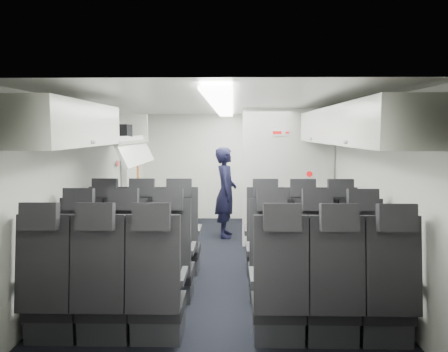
{
  "coord_description": "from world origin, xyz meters",
  "views": [
    {
      "loc": [
        0.13,
        -5.93,
        1.79
      ],
      "look_at": [
        0.0,
        0.4,
        1.15
      ],
      "focal_mm": 35.0,
      "sensor_mm": 36.0,
      "label": 1
    }
  ],
  "objects_px": {
    "seat_row_mid": "(221,264)",
    "flight_attendant": "(226,192)",
    "boarding_door": "(131,180)",
    "carry_on_bag": "(116,133)",
    "seat_row_rear": "(218,295)",
    "seat_row_front": "(223,242)",
    "galley_unit": "(274,174)"
  },
  "relations": [
    {
      "from": "seat_row_mid",
      "to": "flight_attendant",
      "type": "relative_size",
      "value": 2.17
    },
    {
      "from": "boarding_door",
      "to": "flight_attendant",
      "type": "bearing_deg",
      "value": -4.02
    },
    {
      "from": "carry_on_bag",
      "to": "seat_row_mid",
      "type": "bearing_deg",
      "value": -38.04
    },
    {
      "from": "seat_row_mid",
      "to": "seat_row_rear",
      "type": "relative_size",
      "value": 1.0
    },
    {
      "from": "seat_row_front",
      "to": "boarding_door",
      "type": "relative_size",
      "value": 1.79
    },
    {
      "from": "seat_row_rear",
      "to": "flight_attendant",
      "type": "xyz_separation_m",
      "value": [
        0.01,
        3.77,
        0.36
      ]
    },
    {
      "from": "seat_row_rear",
      "to": "boarding_door",
      "type": "bearing_deg",
      "value": 112.87
    },
    {
      "from": "seat_row_mid",
      "to": "carry_on_bag",
      "type": "bearing_deg",
      "value": 139.7
    },
    {
      "from": "flight_attendant",
      "to": "carry_on_bag",
      "type": "distance_m",
      "value": 2.42
    },
    {
      "from": "galley_unit",
      "to": "flight_attendant",
      "type": "bearing_deg",
      "value": -126.25
    },
    {
      "from": "seat_row_mid",
      "to": "boarding_door",
      "type": "bearing_deg",
      "value": 118.77
    },
    {
      "from": "boarding_door",
      "to": "seat_row_front",
      "type": "bearing_deg",
      "value": -51.84
    },
    {
      "from": "boarding_door",
      "to": "flight_attendant",
      "type": "xyz_separation_m",
      "value": [
        1.65,
        -0.12,
        -0.19
      ]
    },
    {
      "from": "seat_row_front",
      "to": "seat_row_rear",
      "type": "height_order",
      "value": "same"
    },
    {
      "from": "seat_row_front",
      "to": "flight_attendant",
      "type": "distance_m",
      "value": 2.0
    },
    {
      "from": "galley_unit",
      "to": "flight_attendant",
      "type": "height_order",
      "value": "galley_unit"
    },
    {
      "from": "seat_row_front",
      "to": "galley_unit",
      "type": "relative_size",
      "value": 1.75
    },
    {
      "from": "galley_unit",
      "to": "boarding_door",
      "type": "xyz_separation_m",
      "value": [
        -2.59,
        -1.17,
        0.0
      ]
    },
    {
      "from": "seat_row_mid",
      "to": "galley_unit",
      "type": "xyz_separation_m",
      "value": [
        0.95,
        4.15,
        0.55
      ]
    },
    {
      "from": "galley_unit",
      "to": "carry_on_bag",
      "type": "relative_size",
      "value": 5.04
    },
    {
      "from": "seat_row_rear",
      "to": "boarding_door",
      "type": "xyz_separation_m",
      "value": [
        -1.64,
        3.89,
        0.55
      ]
    },
    {
      "from": "seat_row_rear",
      "to": "galley_unit",
      "type": "bearing_deg",
      "value": 79.35
    },
    {
      "from": "seat_row_front",
      "to": "galley_unit",
      "type": "xyz_separation_m",
      "value": [
        0.95,
        3.25,
        0.55
      ]
    },
    {
      "from": "boarding_door",
      "to": "carry_on_bag",
      "type": "relative_size",
      "value": 4.94
    },
    {
      "from": "seat_row_front",
      "to": "carry_on_bag",
      "type": "relative_size",
      "value": 8.84
    },
    {
      "from": "seat_row_rear",
      "to": "flight_attendant",
      "type": "distance_m",
      "value": 3.79
    },
    {
      "from": "seat_row_front",
      "to": "flight_attendant",
      "type": "relative_size",
      "value": 2.17
    },
    {
      "from": "galley_unit",
      "to": "boarding_door",
      "type": "height_order",
      "value": "galley_unit"
    },
    {
      "from": "galley_unit",
      "to": "seat_row_front",
      "type": "bearing_deg",
      "value": -106.28
    },
    {
      "from": "seat_row_rear",
      "to": "carry_on_bag",
      "type": "bearing_deg",
      "value": 123.86
    },
    {
      "from": "seat_row_rear",
      "to": "seat_row_mid",
      "type": "bearing_deg",
      "value": 90.0
    },
    {
      "from": "seat_row_rear",
      "to": "seat_row_front",
      "type": "bearing_deg",
      "value": 90.0
    }
  ]
}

